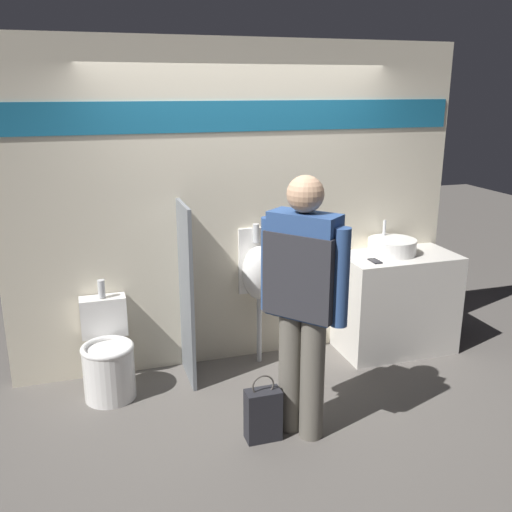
{
  "coord_description": "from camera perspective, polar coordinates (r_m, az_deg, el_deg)",
  "views": [
    {
      "loc": [
        -1.29,
        -3.92,
        2.32
      ],
      "look_at": [
        0.0,
        0.17,
        1.05
      ],
      "focal_mm": 40.0,
      "sensor_mm": 36.0,
      "label": 1
    }
  ],
  "objects": [
    {
      "name": "divider_near_counter",
      "position": [
        4.6,
        -6.98,
        -3.81
      ],
      "size": [
        0.03,
        0.49,
        1.47
      ],
      "color": "slate",
      "rests_on": "ground_plane"
    },
    {
      "name": "toilet",
      "position": [
        4.64,
        -14.6,
        -9.9
      ],
      "size": [
        0.4,
        0.57,
        0.88
      ],
      "color": "white",
      "rests_on": "ground_plane"
    },
    {
      "name": "shopping_bag",
      "position": [
        4.02,
        0.71,
        -15.54
      ],
      "size": [
        0.24,
        0.13,
        0.48
      ],
      "color": "#232328",
      "rests_on": "ground_plane"
    },
    {
      "name": "person_in_vest",
      "position": [
        3.73,
        4.72,
        -3.51
      ],
      "size": [
        0.48,
        0.52,
        1.81
      ],
      "rotation": [
        0.0,
        0.0,
        2.26
      ],
      "color": "#666056",
      "rests_on": "ground_plane"
    },
    {
      "name": "sink_basin",
      "position": [
        5.18,
        13.43,
        0.94
      ],
      "size": [
        0.43,
        0.43,
        0.27
      ],
      "color": "white",
      "rests_on": "sink_counter"
    },
    {
      "name": "urinal_near_counter",
      "position": [
        4.82,
        0.29,
        -1.68
      ],
      "size": [
        0.3,
        0.27,
        1.22
      ],
      "color": "silver",
      "rests_on": "ground_plane"
    },
    {
      "name": "cell_phone",
      "position": [
        4.93,
        11.82,
        -0.48
      ],
      "size": [
        0.07,
        0.14,
        0.01
      ],
      "color": "black",
      "rests_on": "sink_counter"
    },
    {
      "name": "display_wall",
      "position": [
        4.8,
        -1.55,
        4.98
      ],
      "size": [
        3.86,
        0.07,
        2.7
      ],
      "color": "beige",
      "rests_on": "ground_plane"
    },
    {
      "name": "sink_counter",
      "position": [
        5.32,
        13.84,
        -4.57
      ],
      "size": [
        1.02,
        0.56,
        0.9
      ],
      "color": "silver",
      "rests_on": "ground_plane"
    },
    {
      "name": "ground_plane",
      "position": [
        4.74,
        0.64,
        -12.84
      ],
      "size": [
        16.0,
        16.0,
        0.0
      ],
      "primitive_type": "plane",
      "color": "#5B5651"
    }
  ]
}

